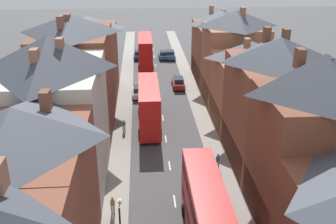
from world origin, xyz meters
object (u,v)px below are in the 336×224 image
at_px(car_mid_black, 138,54).
at_px(pedestrian_far_left, 124,125).
at_px(double_decker_bus_lead, 206,212).
at_px(double_decker_bus_mid_street, 149,105).
at_px(car_mid_white, 170,55).
at_px(pedestrian_mid_left, 113,205).
at_px(pedestrian_mid_right, 218,160).
at_px(car_parked_left_b, 164,55).
at_px(double_decker_bus_far_approaching, 145,51).
at_px(car_near_silver, 178,82).
at_px(car_parked_left_a, 139,92).

xyz_separation_m(car_mid_black, pedestrian_far_left, (-1.76, -33.04, 0.22)).
height_order(double_decker_bus_lead, double_decker_bus_mid_street, same).
distance_m(double_decker_bus_lead, double_decker_bus_mid_street, 21.32).
xyz_separation_m(car_mid_white, pedestrian_mid_left, (-8.38, -47.72, 0.19)).
height_order(double_decker_bus_mid_street, pedestrian_mid_right, double_decker_bus_mid_street).
bearing_deg(pedestrian_mid_right, double_decker_bus_mid_street, 121.33).
xyz_separation_m(double_decker_bus_mid_street, car_parked_left_b, (3.61, 30.58, -2.02)).
bearing_deg(car_mid_black, double_decker_bus_far_approaching, -75.17).
bearing_deg(car_near_silver, double_decker_bus_mid_street, -109.64).
xyz_separation_m(car_mid_black, pedestrian_mid_left, (-2.18, -48.44, 0.22)).
height_order(double_decker_bus_mid_street, car_mid_white, double_decker_bus_mid_street).
bearing_deg(double_decker_bus_mid_street, pedestrian_mid_right, -58.67).
bearing_deg(double_decker_bus_mid_street, double_decker_bus_lead, -80.28).
relative_size(double_decker_bus_mid_street, pedestrian_mid_right, 6.71).
bearing_deg(pedestrian_mid_right, car_near_silver, 93.80).
distance_m(car_near_silver, pedestrian_mid_right, 24.54).
height_order(car_parked_left_b, car_mid_white, car_mid_white).
height_order(double_decker_bus_far_approaching, car_parked_left_a, double_decker_bus_far_approaching).
distance_m(pedestrian_mid_right, pedestrian_far_left, 13.09).
relative_size(car_parked_left_b, car_mid_white, 0.94).
relative_size(double_decker_bus_far_approaching, pedestrian_mid_left, 6.71).
bearing_deg(pedestrian_mid_left, double_decker_bus_lead, -28.19).
bearing_deg(double_decker_bus_lead, car_parked_left_b, 89.99).
xyz_separation_m(double_decker_bus_far_approaching, car_parked_left_a, (-1.29, -16.26, -1.99)).
distance_m(car_near_silver, car_mid_white, 16.74).
xyz_separation_m(double_decker_bus_mid_street, car_near_silver, (4.91, 13.76, -1.97)).
xyz_separation_m(car_parked_left_a, pedestrian_mid_right, (7.83, -20.81, 0.20)).
distance_m(double_decker_bus_mid_street, pedestrian_far_left, 3.97).
relative_size(car_near_silver, pedestrian_far_left, 2.82).
distance_m(car_parked_left_a, car_parked_left_b, 21.08).
xyz_separation_m(double_decker_bus_mid_street, pedestrian_far_left, (-3.05, -1.82, -1.78)).
bearing_deg(pedestrian_mid_right, car_mid_black, 100.57).
height_order(double_decker_bus_mid_street, car_near_silver, double_decker_bus_mid_street).
bearing_deg(pedestrian_mid_left, car_mid_black, 87.42).
distance_m(car_mid_black, pedestrian_mid_right, 42.68).
xyz_separation_m(double_decker_bus_lead, double_decker_bus_mid_street, (-3.60, 21.01, 0.00)).
bearing_deg(car_near_silver, car_mid_white, 90.00).
height_order(double_decker_bus_lead, pedestrian_mid_left, double_decker_bus_lead).
bearing_deg(double_decker_bus_lead, car_mid_white, 88.54).
height_order(double_decker_bus_mid_street, car_parked_left_a, double_decker_bus_mid_street).
relative_size(car_mid_white, pedestrian_far_left, 2.59).
height_order(car_parked_left_b, pedestrian_mid_left, pedestrian_mid_left).
bearing_deg(double_decker_bus_far_approaching, car_mid_white, 40.24).
xyz_separation_m(car_mid_black, pedestrian_mid_right, (7.83, -41.95, 0.22)).
bearing_deg(pedestrian_mid_left, car_mid_white, 80.04).
distance_m(double_decker_bus_lead, pedestrian_far_left, 20.39).
bearing_deg(car_parked_left_a, pedestrian_mid_right, -69.39).
bearing_deg(double_decker_bus_lead, car_near_silver, 87.84).
relative_size(double_decker_bus_far_approaching, car_near_silver, 2.38).
height_order(double_decker_bus_far_approaching, car_mid_black, double_decker_bus_far_approaching).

